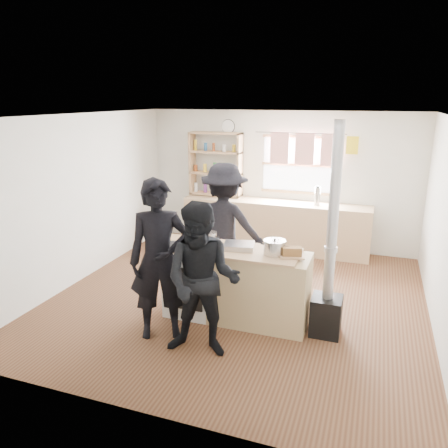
{
  "coord_description": "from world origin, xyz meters",
  "views": [
    {
      "loc": [
        1.68,
        -5.36,
        2.72
      ],
      "look_at": [
        -0.17,
        -0.1,
        1.1
      ],
      "focal_mm": 35.0,
      "sensor_mm": 36.0,
      "label": 1
    }
  ],
  "objects_px": {
    "stockpot_counter": "(274,247)",
    "person_near_right": "(202,281)",
    "cooking_island": "(236,284)",
    "skillet_greens": "(172,246)",
    "person_near_left": "(159,260)",
    "flue_heater": "(328,283)",
    "thermos": "(317,196)",
    "roast_tray": "(239,246)",
    "bread_board": "(292,253)",
    "stockpot_stove": "(209,238)",
    "person_far": "(224,226)"
  },
  "relations": [
    {
      "from": "roast_tray",
      "to": "person_far",
      "type": "xyz_separation_m",
      "value": [
        -0.5,
        0.86,
        -0.05
      ]
    },
    {
      "from": "cooking_island",
      "to": "skillet_greens",
      "type": "xyz_separation_m",
      "value": [
        -0.77,
        -0.2,
        0.49
      ]
    },
    {
      "from": "skillet_greens",
      "to": "person_near_right",
      "type": "relative_size",
      "value": 0.17
    },
    {
      "from": "roast_tray",
      "to": "person_far",
      "type": "relative_size",
      "value": 0.23
    },
    {
      "from": "person_far",
      "to": "thermos",
      "type": "bearing_deg",
      "value": -122.93
    },
    {
      "from": "skillet_greens",
      "to": "stockpot_stove",
      "type": "bearing_deg",
      "value": 40.7
    },
    {
      "from": "bread_board",
      "to": "person_near_left",
      "type": "height_order",
      "value": "person_near_left"
    },
    {
      "from": "thermos",
      "to": "person_near_left",
      "type": "distance_m",
      "value": 3.67
    },
    {
      "from": "cooking_island",
      "to": "person_far",
      "type": "relative_size",
      "value": 1.07
    },
    {
      "from": "thermos",
      "to": "cooking_island",
      "type": "bearing_deg",
      "value": -102.15
    },
    {
      "from": "bread_board",
      "to": "person_far",
      "type": "distance_m",
      "value": 1.51
    },
    {
      "from": "person_near_left",
      "to": "stockpot_stove",
      "type": "bearing_deg",
      "value": 40.83
    },
    {
      "from": "stockpot_counter",
      "to": "person_near_right",
      "type": "distance_m",
      "value": 1.04
    },
    {
      "from": "thermos",
      "to": "stockpot_stove",
      "type": "relative_size",
      "value": 1.57
    },
    {
      "from": "bread_board",
      "to": "person_near_left",
      "type": "distance_m",
      "value": 1.54
    },
    {
      "from": "skillet_greens",
      "to": "flue_heater",
      "type": "bearing_deg",
      "value": 5.84
    },
    {
      "from": "bread_board",
      "to": "thermos",
      "type": "bearing_deg",
      "value": 91.95
    },
    {
      "from": "skillet_greens",
      "to": "person_near_left",
      "type": "relative_size",
      "value": 0.15
    },
    {
      "from": "stockpot_stove",
      "to": "person_near_right",
      "type": "xyz_separation_m",
      "value": [
        0.31,
        -0.98,
        -0.15
      ]
    },
    {
      "from": "skillet_greens",
      "to": "person_near_left",
      "type": "bearing_deg",
      "value": -82.02
    },
    {
      "from": "thermos",
      "to": "stockpot_counter",
      "type": "distance_m",
      "value": 2.79
    },
    {
      "from": "stockpot_stove",
      "to": "person_far",
      "type": "xyz_separation_m",
      "value": [
        -0.08,
        0.8,
        -0.08
      ]
    },
    {
      "from": "stockpot_counter",
      "to": "flue_heater",
      "type": "height_order",
      "value": "flue_heater"
    },
    {
      "from": "roast_tray",
      "to": "person_near_left",
      "type": "relative_size",
      "value": 0.22
    },
    {
      "from": "skillet_greens",
      "to": "person_far",
      "type": "height_order",
      "value": "person_far"
    },
    {
      "from": "bread_board",
      "to": "flue_heater",
      "type": "relative_size",
      "value": 0.13
    },
    {
      "from": "flue_heater",
      "to": "bread_board",
      "type": "bearing_deg",
      "value": -176.98
    },
    {
      "from": "cooking_island",
      "to": "bread_board",
      "type": "xyz_separation_m",
      "value": [
        0.69,
        -0.03,
        0.51
      ]
    },
    {
      "from": "skillet_greens",
      "to": "stockpot_counter",
      "type": "relative_size",
      "value": 1.08
    },
    {
      "from": "person_near_right",
      "to": "person_far",
      "type": "distance_m",
      "value": 1.82
    },
    {
      "from": "thermos",
      "to": "person_far",
      "type": "relative_size",
      "value": 0.17
    },
    {
      "from": "bread_board",
      "to": "person_near_right",
      "type": "height_order",
      "value": "person_near_right"
    },
    {
      "from": "stockpot_stove",
      "to": "stockpot_counter",
      "type": "bearing_deg",
      "value": -8.6
    },
    {
      "from": "roast_tray",
      "to": "stockpot_counter",
      "type": "xyz_separation_m",
      "value": [
        0.46,
        -0.07,
        0.05
      ]
    },
    {
      "from": "stockpot_counter",
      "to": "bread_board",
      "type": "bearing_deg",
      "value": -3.63
    },
    {
      "from": "person_near_right",
      "to": "stockpot_counter",
      "type": "bearing_deg",
      "value": 48.53
    },
    {
      "from": "stockpot_stove",
      "to": "flue_heater",
      "type": "height_order",
      "value": "flue_heater"
    },
    {
      "from": "person_near_left",
      "to": "person_far",
      "type": "distance_m",
      "value": 1.59
    },
    {
      "from": "stockpot_stove",
      "to": "flue_heater",
      "type": "bearing_deg",
      "value": -4.64
    },
    {
      "from": "skillet_greens",
      "to": "person_far",
      "type": "xyz_separation_m",
      "value": [
        0.29,
        1.12,
        -0.04
      ]
    },
    {
      "from": "roast_tray",
      "to": "thermos",
      "type": "bearing_deg",
      "value": 78.02
    },
    {
      "from": "person_near_left",
      "to": "roast_tray",
      "type": "bearing_deg",
      "value": 16.73
    },
    {
      "from": "thermos",
      "to": "cooking_island",
      "type": "distance_m",
      "value": 2.89
    },
    {
      "from": "thermos",
      "to": "person_near_right",
      "type": "xyz_separation_m",
      "value": [
        -0.69,
        -3.64,
        -0.2
      ]
    },
    {
      "from": "person_near_left",
      "to": "flue_heater",
      "type": "bearing_deg",
      "value": -8.11
    },
    {
      "from": "cooking_island",
      "to": "skillet_greens",
      "type": "relative_size",
      "value": 6.9
    },
    {
      "from": "bread_board",
      "to": "skillet_greens",
      "type": "bearing_deg",
      "value": -173.33
    },
    {
      "from": "thermos",
      "to": "roast_tray",
      "type": "bearing_deg",
      "value": -101.98
    },
    {
      "from": "roast_tray",
      "to": "stockpot_stove",
      "type": "distance_m",
      "value": 0.43
    },
    {
      "from": "roast_tray",
      "to": "bread_board",
      "type": "relative_size",
      "value": 1.29
    }
  ]
}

